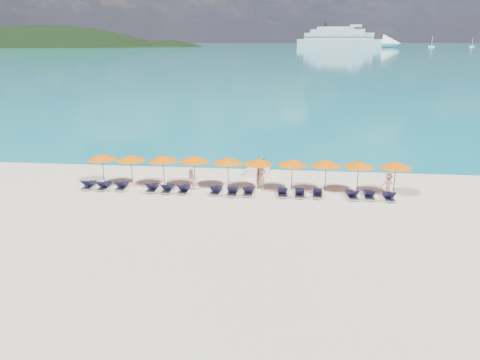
# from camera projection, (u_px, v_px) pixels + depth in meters

# --- Properties ---
(ground) EXTENTS (1400.00, 1400.00, 0.00)m
(ground) POSITION_uv_depth(u_px,v_px,m) (235.00, 214.00, 28.03)
(ground) COLOR beige
(sea) EXTENTS (1600.00, 1300.00, 0.01)m
(sea) POSITION_uv_depth(u_px,v_px,m) (289.00, 46.00, 656.07)
(sea) COLOR #1FA9B2
(sea) RESTS_ON ground
(headland_main) EXTENTS (374.00, 242.00, 126.50)m
(headland_main) POSITION_uv_depth(u_px,v_px,m) (46.00, 78.00, 582.76)
(headland_main) COLOR black
(headland_main) RESTS_ON ground
(headland_small) EXTENTS (162.00, 126.00, 85.50)m
(headland_small) POSITION_uv_depth(u_px,v_px,m) (167.00, 76.00, 586.01)
(headland_small) COLOR black
(headland_small) RESTS_ON ground
(cruise_ship) EXTENTS (116.46, 56.63, 32.56)m
(cruise_ship) POSITION_uv_depth(u_px,v_px,m) (349.00, 40.00, 536.06)
(cruise_ship) COLOR white
(cruise_ship) RESTS_ON ground
(sailboat_near) EXTENTS (5.53, 1.84, 10.14)m
(sailboat_near) POSITION_uv_depth(u_px,v_px,m) (472.00, 46.00, 546.76)
(sailboat_near) COLOR white
(sailboat_near) RESTS_ON ground
(sailboat_far) EXTENTS (6.59, 2.20, 12.09)m
(sailboat_far) POSITION_uv_depth(u_px,v_px,m) (431.00, 46.00, 537.41)
(sailboat_far) COLOR white
(sailboat_far) RESTS_ON ground
(jetski) EXTENTS (1.77, 2.93, 0.98)m
(jetski) POSITION_uv_depth(u_px,v_px,m) (258.00, 168.00, 36.21)
(jetski) COLOR white
(jetski) RESTS_ON ground
(beachgoer_a) EXTENTS (0.77, 0.60, 1.87)m
(beachgoer_a) POSITION_uv_depth(u_px,v_px,m) (261.00, 176.00, 32.35)
(beachgoer_a) COLOR #DDA684
(beachgoer_a) RESTS_ON ground
(beachgoer_b) EXTENTS (0.78, 0.53, 1.47)m
(beachgoer_b) POSITION_uv_depth(u_px,v_px,m) (192.00, 179.00, 32.26)
(beachgoer_b) COLOR #DDA684
(beachgoer_b) RESTS_ON ground
(beachgoer_c) EXTENTS (1.06, 0.70, 1.51)m
(beachgoer_c) POSITION_uv_depth(u_px,v_px,m) (388.00, 184.00, 31.10)
(beachgoer_c) COLOR #DDA684
(beachgoer_c) RESTS_ON ground
(umbrella_0) EXTENTS (2.10, 2.10, 2.28)m
(umbrella_0) POSITION_uv_depth(u_px,v_px,m) (102.00, 157.00, 33.19)
(umbrella_0) COLOR black
(umbrella_0) RESTS_ON ground
(umbrella_1) EXTENTS (2.10, 2.10, 2.28)m
(umbrella_1) POSITION_uv_depth(u_px,v_px,m) (131.00, 158.00, 32.88)
(umbrella_1) COLOR black
(umbrella_1) RESTS_ON ground
(umbrella_2) EXTENTS (2.10, 2.10, 2.28)m
(umbrella_2) POSITION_uv_depth(u_px,v_px,m) (163.00, 158.00, 32.74)
(umbrella_2) COLOR black
(umbrella_2) RESTS_ON ground
(umbrella_3) EXTENTS (2.10, 2.10, 2.28)m
(umbrella_3) POSITION_uv_depth(u_px,v_px,m) (194.00, 159.00, 32.64)
(umbrella_3) COLOR black
(umbrella_3) RESTS_ON ground
(umbrella_4) EXTENTS (2.10, 2.10, 2.28)m
(umbrella_4) POSITION_uv_depth(u_px,v_px,m) (228.00, 160.00, 32.25)
(umbrella_4) COLOR black
(umbrella_4) RESTS_ON ground
(umbrella_5) EXTENTS (2.10, 2.10, 2.28)m
(umbrella_5) POSITION_uv_depth(u_px,v_px,m) (258.00, 161.00, 31.93)
(umbrella_5) COLOR black
(umbrella_5) RESTS_ON ground
(umbrella_6) EXTENTS (2.10, 2.10, 2.28)m
(umbrella_6) POSITION_uv_depth(u_px,v_px,m) (292.00, 162.00, 31.73)
(umbrella_6) COLOR black
(umbrella_6) RESTS_ON ground
(umbrella_7) EXTENTS (2.10, 2.10, 2.28)m
(umbrella_7) POSITION_uv_depth(u_px,v_px,m) (326.00, 163.00, 31.60)
(umbrella_7) COLOR black
(umbrella_7) RESTS_ON ground
(umbrella_8) EXTENTS (2.10, 2.10, 2.28)m
(umbrella_8) POSITION_uv_depth(u_px,v_px,m) (359.00, 164.00, 31.27)
(umbrella_8) COLOR black
(umbrella_8) RESTS_ON ground
(umbrella_9) EXTENTS (2.10, 2.10, 2.28)m
(umbrella_9) POSITION_uv_depth(u_px,v_px,m) (396.00, 165.00, 31.07)
(umbrella_9) COLOR black
(umbrella_9) RESTS_ON ground
(lounger_0) EXTENTS (0.68, 1.72, 0.66)m
(lounger_0) POSITION_uv_depth(u_px,v_px,m) (89.00, 185.00, 32.74)
(lounger_0) COLOR silver
(lounger_0) RESTS_ON ground
(lounger_1) EXTENTS (0.63, 1.70, 0.66)m
(lounger_1) POSITION_uv_depth(u_px,v_px,m) (104.00, 186.00, 32.53)
(lounger_1) COLOR silver
(lounger_1) RESTS_ON ground
(lounger_2) EXTENTS (0.75, 1.74, 0.66)m
(lounger_2) POSITION_uv_depth(u_px,v_px,m) (122.00, 186.00, 32.51)
(lounger_2) COLOR silver
(lounger_2) RESTS_ON ground
(lounger_3) EXTENTS (0.68, 1.72, 0.66)m
(lounger_3) POSITION_uv_depth(u_px,v_px,m) (152.00, 188.00, 32.12)
(lounger_3) COLOR silver
(lounger_3) RESTS_ON ground
(lounger_4) EXTENTS (0.64, 1.71, 0.66)m
(lounger_4) POSITION_uv_depth(u_px,v_px,m) (168.00, 188.00, 31.94)
(lounger_4) COLOR silver
(lounger_4) RESTS_ON ground
(lounger_5) EXTENTS (0.68, 1.72, 0.66)m
(lounger_5) POSITION_uv_depth(u_px,v_px,m) (184.00, 189.00, 31.82)
(lounger_5) COLOR silver
(lounger_5) RESTS_ON ground
(lounger_6) EXTENTS (0.75, 1.74, 0.66)m
(lounger_6) POSITION_uv_depth(u_px,v_px,m) (216.00, 190.00, 31.60)
(lounger_6) COLOR silver
(lounger_6) RESTS_ON ground
(lounger_7) EXTENTS (0.64, 1.71, 0.66)m
(lounger_7) POSITION_uv_depth(u_px,v_px,m) (233.00, 191.00, 31.39)
(lounger_7) COLOR silver
(lounger_7) RESTS_ON ground
(lounger_8) EXTENTS (0.72, 1.74, 0.66)m
(lounger_8) POSITION_uv_depth(u_px,v_px,m) (249.00, 191.00, 31.38)
(lounger_8) COLOR silver
(lounger_8) RESTS_ON ground
(lounger_9) EXTENTS (0.77, 1.75, 0.66)m
(lounger_9) POSITION_uv_depth(u_px,v_px,m) (282.00, 192.00, 31.17)
(lounger_9) COLOR silver
(lounger_9) RESTS_ON ground
(lounger_10) EXTENTS (0.66, 1.71, 0.66)m
(lounger_10) POSITION_uv_depth(u_px,v_px,m) (300.00, 193.00, 31.03)
(lounger_10) COLOR silver
(lounger_10) RESTS_ON ground
(lounger_11) EXTENTS (0.74, 1.74, 0.66)m
(lounger_11) POSITION_uv_depth(u_px,v_px,m) (318.00, 193.00, 31.01)
(lounger_11) COLOR silver
(lounger_11) RESTS_ON ground
(lounger_12) EXTENTS (0.79, 1.75, 0.66)m
(lounger_12) POSITION_uv_depth(u_px,v_px,m) (352.00, 195.00, 30.68)
(lounger_12) COLOR silver
(lounger_12) RESTS_ON ground
(lounger_13) EXTENTS (0.69, 1.72, 0.66)m
(lounger_13) POSITION_uv_depth(u_px,v_px,m) (369.00, 195.00, 30.66)
(lounger_13) COLOR silver
(lounger_13) RESTS_ON ground
(lounger_14) EXTENTS (0.63, 1.70, 0.66)m
(lounger_14) POSITION_uv_depth(u_px,v_px,m) (389.00, 196.00, 30.37)
(lounger_14) COLOR silver
(lounger_14) RESTS_ON ground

